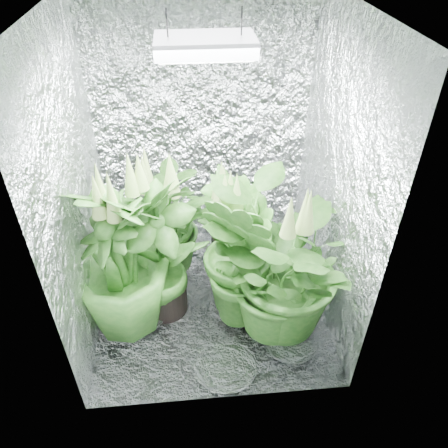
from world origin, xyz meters
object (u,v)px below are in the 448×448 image
plant_c (236,242)px  plant_g (241,257)px  grow_lamp (205,46)px  plant_d (118,260)px  plant_e (283,270)px  plant_f (159,248)px  circulation_fan (285,253)px  plant_b (227,220)px  plant_a (163,219)px

plant_c → plant_g: size_ratio=0.83×
grow_lamp → plant_d: grow_lamp is taller
plant_c → plant_e: plant_e is taller
grow_lamp → plant_f: (-0.34, -0.05, -1.25)m
grow_lamp → circulation_fan: bearing=26.1°
grow_lamp → circulation_fan: (0.60, 0.30, -1.68)m
plant_b → plant_f: size_ratio=0.71×
plant_a → plant_f: plant_f is taller
plant_b → plant_g: plant_g is taller
circulation_fan → plant_d: bearing=-139.3°
grow_lamp → plant_a: bearing=129.1°
plant_a → plant_g: size_ratio=0.88×
plant_d → plant_e: plant_d is taller
plant_d → plant_e: 1.04m
plant_a → plant_c: size_ratio=1.07×
plant_b → circulation_fan: 0.53m
plant_e → grow_lamp: bearing=144.5°
plant_d → plant_f: plant_f is taller
plant_d → plant_e: bearing=-8.9°
plant_d → plant_e: size_ratio=1.07×
plant_c → circulation_fan: plant_c is taller
plant_a → plant_b: bearing=5.5°
grow_lamp → plant_f: bearing=-171.3°
plant_f → circulation_fan: bearing=20.3°
grow_lamp → plant_f: grow_lamp is taller
grow_lamp → plant_b: 1.51m
plant_c → circulation_fan: 0.53m
plant_e → plant_g: bearing=144.8°
plant_b → plant_c: size_ratio=0.93×
plant_a → plant_e: 1.05m
plant_b → plant_c: 0.33m
grow_lamp → plant_a: grow_lamp is taller
grow_lamp → plant_f: 1.29m
plant_a → plant_d: bearing=-115.3°
plant_d → plant_g: bearing=0.7°
plant_b → plant_g: (0.03, -0.59, 0.14)m
plant_g → circulation_fan: size_ratio=3.25×
plant_g → circulation_fan: bearing=46.8°
plant_g → grow_lamp: bearing=144.2°
plant_e → plant_d: bearing=171.1°
plant_d → plant_f: size_ratio=0.99×
plant_f → circulation_fan: 1.09m
plant_a → circulation_fan: 1.00m
plant_c → circulation_fan: bearing=21.9°
grow_lamp → plant_c: 1.41m
plant_g → circulation_fan: plant_g is taller
plant_a → circulation_fan: size_ratio=2.87×
grow_lamp → plant_d: size_ratio=0.40×
plant_e → plant_g: plant_e is taller
plant_e → plant_f: size_ratio=0.93×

